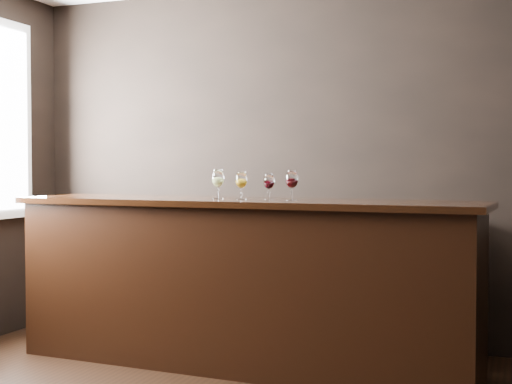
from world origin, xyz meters
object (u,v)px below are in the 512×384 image
(bar_counter, at_px, (242,286))
(glass_red_a, at_px, (269,182))
(back_bar_shelf, at_px, (282,281))
(glass_amber, at_px, (241,181))
(glass_red_b, at_px, (292,180))
(glass_white, at_px, (218,179))

(bar_counter, bearing_deg, glass_red_a, 4.65)
(back_bar_shelf, relative_size, glass_amber, 14.54)
(glass_amber, distance_m, glass_red_b, 0.37)
(glass_red_b, bearing_deg, glass_amber, 177.12)
(bar_counter, xyz_separation_m, glass_white, (-0.18, 0.00, 0.73))
(bar_counter, bearing_deg, glass_amber, -84.33)
(glass_red_a, height_order, glass_red_b, glass_red_b)
(glass_red_a, xyz_separation_m, glass_red_b, (0.17, -0.03, 0.01))
(glass_red_b, bearing_deg, glass_white, 176.49)
(glass_amber, bearing_deg, glass_red_b, -2.88)
(back_bar_shelf, distance_m, glass_red_a, 1.01)
(back_bar_shelf, distance_m, glass_white, 1.05)
(glass_red_b, bearing_deg, back_bar_shelf, 113.49)
(bar_counter, distance_m, back_bar_shelf, 0.65)
(back_bar_shelf, relative_size, glass_red_a, 15.52)
(glass_amber, relative_size, glass_red_a, 1.07)
(back_bar_shelf, bearing_deg, glass_amber, -96.41)
(bar_counter, height_order, back_bar_shelf, bar_counter)
(bar_counter, height_order, glass_white, glass_white)
(bar_counter, relative_size, glass_amber, 16.75)
(glass_amber, relative_size, glass_red_b, 0.95)
(glass_red_a, bearing_deg, back_bar_shelf, 100.67)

